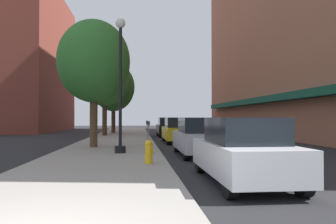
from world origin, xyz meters
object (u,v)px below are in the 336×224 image
at_px(parking_meter_near, 147,127).
at_px(car_silver, 199,137).
at_px(tree_far, 105,77).
at_px(tree_near, 113,87).
at_px(car_white, 243,151).
at_px(fire_hydrant, 149,152).
at_px(parking_meter_far, 149,129).
at_px(lamppost, 120,82).
at_px(car_yellow, 178,130).
at_px(car_black, 168,127).
at_px(tree_mid, 94,62).

distance_m(parking_meter_near, car_silver, 9.80).
bearing_deg(tree_far, parking_meter_near, -54.35).
distance_m(tree_near, car_white, 25.93).
height_order(fire_hydrant, parking_meter_far, parking_meter_far).
xyz_separation_m(lamppost, parking_meter_near, (1.45, 9.25, -2.25)).
xyz_separation_m(tree_far, car_yellow, (5.45, -7.22, -4.32)).
distance_m(car_white, car_black, 20.27).
bearing_deg(parking_meter_near, tree_near, 107.85).
bearing_deg(parking_meter_far, car_silver, -72.49).
xyz_separation_m(tree_mid, car_silver, (4.93, -3.30, -3.77)).
bearing_deg(lamppost, parking_meter_near, 81.09).
height_order(parking_meter_near, car_white, car_white).
bearing_deg(tree_mid, lamppost, -62.70).
distance_m(parking_meter_near, tree_mid, 7.85).
height_order(tree_mid, car_yellow, tree_mid).
height_order(fire_hydrant, car_yellow, car_yellow).
height_order(fire_hydrant, tree_far, tree_far).
xyz_separation_m(lamppost, car_yellow, (3.40, 6.92, -2.39)).
distance_m(parking_meter_far, tree_far, 9.93).
relative_size(tree_mid, car_silver, 1.55).
bearing_deg(fire_hydrant, lamppost, 108.08).
distance_m(car_white, car_silver, 5.94).
height_order(fire_hydrant, tree_near, tree_near).
height_order(tree_far, car_black, tree_far).
relative_size(tree_mid, car_white, 1.55).
bearing_deg(car_yellow, parking_meter_near, 130.61).
xyz_separation_m(fire_hydrant, car_black, (2.28, 17.42, 0.29)).
relative_size(parking_meter_far, tree_far, 0.17).
bearing_deg(tree_mid, car_black, 65.94).
distance_m(parking_meter_near, car_white, 15.66).
xyz_separation_m(car_white, car_black, (0.00, 20.27, 0.00)).
relative_size(tree_far, car_yellow, 1.75).
bearing_deg(parking_meter_near, parking_meter_far, -90.00).
distance_m(parking_meter_far, tree_mid, 5.51).
distance_m(tree_far, car_yellow, 10.02).
bearing_deg(parking_meter_far, car_yellow, 29.09).
height_order(parking_meter_far, tree_far, tree_far).
height_order(tree_far, car_silver, tree_far).
height_order(lamppost, parking_meter_near, lamppost).
xyz_separation_m(parking_meter_near, tree_near, (-3.09, 9.59, 3.76)).
bearing_deg(tree_mid, tree_near, 90.41).
relative_size(lamppost, car_yellow, 1.37).
relative_size(tree_near, car_silver, 1.64).
xyz_separation_m(fire_hydrant, car_silver, (2.28, 3.09, 0.29)).
bearing_deg(car_white, lamppost, 117.31).
height_order(parking_meter_far, car_white, car_white).
distance_m(parking_meter_far, car_white, 12.28).
bearing_deg(car_black, tree_near, 136.59).
distance_m(tree_far, car_silver, 16.07).
height_order(parking_meter_near, car_black, car_black).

